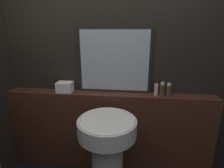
{
  "coord_description": "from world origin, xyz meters",
  "views": [
    {
      "loc": [
        0.24,
        -0.67,
        1.59
      ],
      "look_at": [
        0.05,
        1.04,
        1.09
      ],
      "focal_mm": 28.0,
      "sensor_mm": 36.0,
      "label": 1
    }
  ],
  "objects": [
    {
      "name": "mirror",
      "position": [
        0.05,
        1.2,
        1.3
      ],
      "size": [
        0.79,
        0.03,
        0.7
      ],
      "color": "black",
      "rests_on": "vanity_counter"
    },
    {
      "name": "towel_stack",
      "position": [
        -0.5,
        1.13,
        1.01
      ],
      "size": [
        0.17,
        0.13,
        0.11
      ],
      "color": "white",
      "rests_on": "vanity_counter"
    },
    {
      "name": "pedestal_sink",
      "position": [
        0.05,
        0.67,
        0.55
      ],
      "size": [
        0.52,
        0.52,
        0.88
      ],
      "color": "silver",
      "rests_on": "ground_plane"
    },
    {
      "name": "vanity_counter",
      "position": [
        0.0,
        1.13,
        0.47
      ],
      "size": [
        2.31,
        0.18,
        0.95
      ],
      "color": "#422319",
      "rests_on": "ground_plane"
    },
    {
      "name": "conditioner_bottle",
      "position": [
        0.57,
        1.13,
        1.02
      ],
      "size": [
        0.06,
        0.06,
        0.15
      ],
      "color": "#4C3823",
      "rests_on": "vanity_counter"
    },
    {
      "name": "wall_back",
      "position": [
        0.0,
        1.25,
        1.25
      ],
      "size": [
        8.0,
        0.06,
        2.5
      ],
      "color": "black",
      "rests_on": "ground_plane"
    },
    {
      "name": "lotion_bottle",
      "position": [
        0.64,
        1.13,
        1.01
      ],
      "size": [
        0.06,
        0.06,
        0.14
      ],
      "color": "#4C3823",
      "rests_on": "vanity_counter"
    },
    {
      "name": "shampoo_bottle",
      "position": [
        0.51,
        1.13,
        1.02
      ],
      "size": [
        0.04,
        0.04,
        0.16
      ],
      "color": "beige",
      "rests_on": "vanity_counter"
    }
  ]
}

